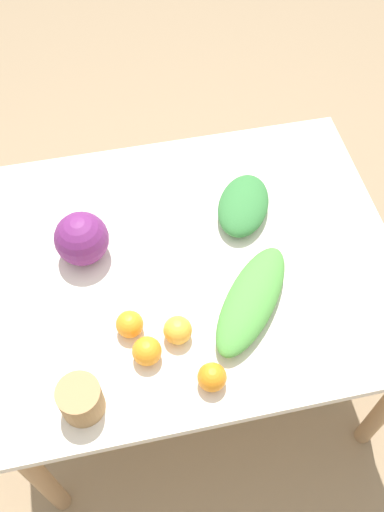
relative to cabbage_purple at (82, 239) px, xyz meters
name	(u,v)px	position (x,y,z in m)	size (l,w,h in m)	color
ground_plane	(192,357)	(-0.32, 0.09, -0.81)	(8.00, 8.00, 0.00)	#937A5B
dining_table	(192,275)	(-0.32, 0.09, -0.17)	(1.25, 1.02, 0.73)	silver
cabbage_purple	(82,239)	(0.00, 0.00, 0.00)	(0.16, 0.16, 0.16)	#6B2366
paper_bag	(81,400)	(0.05, 0.48, -0.03)	(0.11, 0.11, 0.11)	#A87F51
greens_bunch_scallion	(243,205)	(-0.51, -0.06, -0.04)	(0.25, 0.16, 0.08)	#337538
greens_bunch_kale	(252,300)	(-0.45, 0.28, -0.04)	(0.39, 0.14, 0.08)	#4C933D
orange_0	(130,324)	(-0.10, 0.29, -0.04)	(0.08, 0.08, 0.08)	orange
orange_1	(178,330)	(-0.22, 0.33, -0.04)	(0.08, 0.08, 0.08)	#F9A833
orange_2	(147,351)	(-0.13, 0.38, -0.04)	(0.08, 0.08, 0.08)	orange
orange_3	(212,377)	(-0.29, 0.48, -0.04)	(0.08, 0.08, 0.08)	orange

